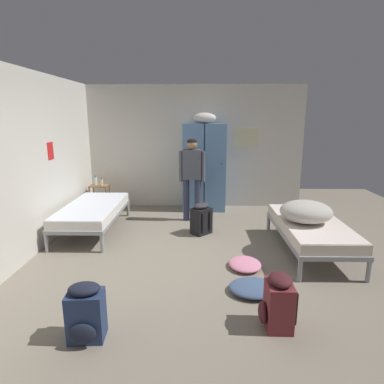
{
  "coord_description": "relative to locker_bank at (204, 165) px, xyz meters",
  "views": [
    {
      "loc": [
        0.09,
        -4.18,
        2.01
      ],
      "look_at": [
        0.0,
        0.3,
        0.95
      ],
      "focal_mm": 30.33,
      "sensor_mm": 36.0,
      "label": 1
    }
  ],
  "objects": [
    {
      "name": "bedding_heap",
      "position": [
        1.45,
        -2.32,
        -0.32
      ],
      "size": [
        0.74,
        0.7,
        0.31
      ],
      "color": "#B7B2A8",
      "rests_on": "bed_right"
    },
    {
      "name": "bed_right",
      "position": [
        1.55,
        -2.27,
        -0.59
      ],
      "size": [
        0.9,
        1.9,
        0.49
      ],
      "color": "gray",
      "rests_on": "ground_plane"
    },
    {
      "name": "water_bottle",
      "position": [
        -2.31,
        -0.16,
        -0.31
      ],
      "size": [
        0.07,
        0.07,
        0.2
      ],
      "color": "silver",
      "rests_on": "shelf_unit"
    },
    {
      "name": "bed_left_rear",
      "position": [
        -1.98,
        -1.45,
        -0.59
      ],
      "size": [
        0.9,
        1.9,
        0.49
      ],
      "color": "gray",
      "rests_on": "ground_plane"
    },
    {
      "name": "backpack_navy",
      "position": [
        -1.14,
        -4.29,
        -0.71
      ],
      "size": [
        0.34,
        0.35,
        0.55
      ],
      "color": "navy",
      "rests_on": "ground_plane"
    },
    {
      "name": "room_backdrop",
      "position": [
        -1.52,
        -1.36,
        0.36
      ],
      "size": [
        4.76,
        6.01,
        2.66
      ],
      "color": "beige",
      "rests_on": "ground_plane"
    },
    {
      "name": "clothes_pile_denim",
      "position": [
        0.52,
        -3.45,
        -0.91
      ],
      "size": [
        0.57,
        0.49,
        0.11
      ],
      "color": "#42567A",
      "rests_on": "ground_plane"
    },
    {
      "name": "locker_bank",
      "position": [
        0.0,
        0.0,
        0.0
      ],
      "size": [
        0.9,
        0.55,
        2.07
      ],
      "color": "#5B84B2",
      "rests_on": "ground_plane"
    },
    {
      "name": "person_traveler",
      "position": [
        -0.24,
        -0.78,
        -0.01
      ],
      "size": [
        0.5,
        0.22,
        1.59
      ],
      "color": "#2D334C",
      "rests_on": "ground_plane"
    },
    {
      "name": "ground_plane",
      "position": [
        -0.21,
        -2.7,
        -0.97
      ],
      "size": [
        9.52,
        9.52,
        0.0
      ],
      "primitive_type": "plane",
      "color": "gray"
    },
    {
      "name": "clothes_pile_pink",
      "position": [
        0.51,
        -2.82,
        -0.92
      ],
      "size": [
        0.44,
        0.5,
        0.1
      ],
      "color": "pink",
      "rests_on": "ground_plane"
    },
    {
      "name": "backpack_black",
      "position": [
        -0.08,
        -1.52,
        -0.71
      ],
      "size": [
        0.42,
        0.42,
        0.55
      ],
      "color": "black",
      "rests_on": "ground_plane"
    },
    {
      "name": "backpack_maroon",
      "position": [
        0.64,
        -4.08,
        -0.71
      ],
      "size": [
        0.34,
        0.32,
        0.55
      ],
      "color": "maroon",
      "rests_on": "ground_plane"
    },
    {
      "name": "lotion_bottle",
      "position": [
        -2.16,
        -0.22,
        -0.33
      ],
      "size": [
        0.05,
        0.05,
        0.16
      ],
      "color": "beige",
      "rests_on": "shelf_unit"
    },
    {
      "name": "shelf_unit",
      "position": [
        -2.23,
        -0.18,
        -0.62
      ],
      "size": [
        0.38,
        0.3,
        0.57
      ],
      "color": "brown",
      "rests_on": "ground_plane"
    }
  ]
}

